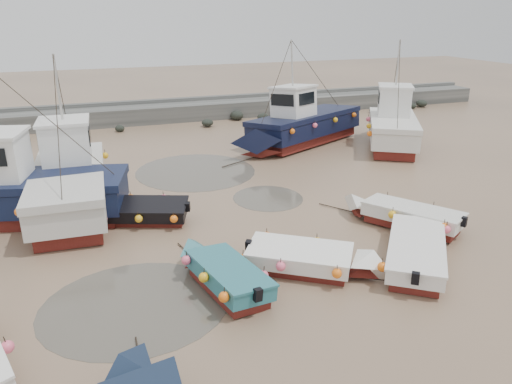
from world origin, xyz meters
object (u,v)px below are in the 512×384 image
(dinghy_2, at_px, (222,270))
(dinghy_5, at_px, (311,257))
(dinghy_4, at_px, (135,209))
(cabin_boat_2, at_px, (300,124))
(cabin_boat_1, at_px, (70,177))
(cabin_boat_0, at_px, (13,190))
(dinghy_6, at_px, (403,212))
(cabin_boat_3, at_px, (392,124))
(person, at_px, (59,209))
(dinghy_3, at_px, (417,245))

(dinghy_2, distance_m, dinghy_5, 2.90)
(dinghy_4, relative_size, cabin_boat_2, 0.51)
(dinghy_2, distance_m, cabin_boat_1, 9.42)
(dinghy_2, height_order, dinghy_5, same)
(cabin_boat_0, bearing_deg, dinghy_6, -96.74)
(cabin_boat_3, bearing_deg, cabin_boat_0, -135.74)
(dinghy_2, relative_size, person, 3.13)
(dinghy_6, bearing_deg, person, 119.36)
(cabin_boat_1, height_order, person, cabin_boat_1)
(cabin_boat_0, distance_m, cabin_boat_2, 16.86)
(cabin_boat_3, bearing_deg, dinghy_4, -127.13)
(cabin_boat_3, bearing_deg, cabin_boat_1, -137.09)
(dinghy_3, relative_size, cabin_boat_1, 0.51)
(dinghy_3, bearing_deg, person, 179.59)
(dinghy_3, distance_m, cabin_boat_1, 13.98)
(dinghy_2, bearing_deg, cabin_boat_1, 104.12)
(dinghy_2, height_order, cabin_boat_0, cabin_boat_0)
(dinghy_2, xyz_separation_m, cabin_boat_1, (-4.07, 8.46, 0.74))
(dinghy_5, distance_m, cabin_boat_3, 17.01)
(cabin_boat_1, bearing_deg, dinghy_5, -47.82)
(cabin_boat_1, bearing_deg, dinghy_4, -46.16)
(dinghy_4, xyz_separation_m, cabin_boat_3, (16.23, 6.52, 0.81))
(dinghy_2, height_order, cabin_boat_2, cabin_boat_2)
(dinghy_6, xyz_separation_m, cabin_boat_2, (1.38, 12.47, 0.76))
(dinghy_4, xyz_separation_m, cabin_boat_2, (11.03, 8.59, 0.75))
(cabin_boat_0, xyz_separation_m, cabin_boat_2, (15.37, 6.92, -0.03))
(dinghy_2, xyz_separation_m, person, (-4.68, 8.38, -0.56))
(dinghy_2, relative_size, dinghy_5, 1.08)
(cabin_boat_0, height_order, person, cabin_boat_0)
(dinghy_3, xyz_separation_m, person, (-11.25, 8.94, -0.53))
(dinghy_3, bearing_deg, cabin_boat_2, 118.10)
(dinghy_4, relative_size, person, 3.22)
(dinghy_3, height_order, cabin_boat_3, cabin_boat_3)
(dinghy_5, relative_size, person, 2.89)
(dinghy_4, bearing_deg, dinghy_6, -90.81)
(dinghy_4, height_order, dinghy_6, same)
(dinghy_6, bearing_deg, cabin_boat_2, 50.22)
(cabin_boat_2, bearing_deg, cabin_boat_3, -138.61)
(dinghy_4, relative_size, dinghy_6, 1.02)
(dinghy_2, bearing_deg, dinghy_4, 95.75)
(cabin_boat_2, xyz_separation_m, person, (-13.89, -6.05, -1.30))
(cabin_boat_0, bearing_deg, dinghy_3, -107.47)
(dinghy_4, height_order, dinghy_5, same)
(dinghy_5, bearing_deg, dinghy_3, 118.31)
(dinghy_6, xyz_separation_m, cabin_boat_0, (-14.00, 5.55, 0.78))
(dinghy_5, bearing_deg, cabin_boat_2, -168.61)
(dinghy_3, bearing_deg, dinghy_5, -148.44)
(cabin_boat_0, bearing_deg, cabin_boat_1, -50.65)
(dinghy_3, relative_size, dinghy_4, 1.06)
(dinghy_3, distance_m, dinghy_5, 3.70)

